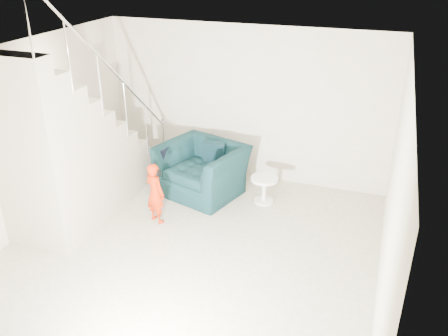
{
  "coord_description": "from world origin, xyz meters",
  "views": [
    {
      "loc": [
        2.27,
        -4.78,
        3.87
      ],
      "look_at": [
        0.15,
        1.2,
        0.85
      ],
      "focal_mm": 38.0,
      "sensor_mm": 36.0,
      "label": 1
    }
  ],
  "objects": [
    {
      "name": "toddler",
      "position": [
        -0.79,
        0.76,
        0.48
      ],
      "size": [
        0.41,
        0.35,
        0.97
      ],
      "primitive_type": "imported",
      "rotation": [
        0.0,
        0.0,
        2.75
      ],
      "color": "#A50505",
      "rests_on": "floor"
    },
    {
      "name": "phone",
      "position": [
        -0.68,
        0.74,
        0.84
      ],
      "size": [
        0.03,
        0.05,
        0.1
      ],
      "primitive_type": "cube",
      "rotation": [
        0.0,
        0.0,
        -0.18
      ],
      "color": "black",
      "rests_on": "toddler"
    },
    {
      "name": "left_wall",
      "position": [
        -2.5,
        0.0,
        1.35
      ],
      "size": [
        0.0,
        5.5,
        5.5
      ],
      "primitive_type": "plane",
      "rotation": [
        1.57,
        0.0,
        1.57
      ],
      "color": "#BDAE99",
      "rests_on": "floor"
    },
    {
      "name": "back_wall",
      "position": [
        0.0,
        2.75,
        1.35
      ],
      "size": [
        5.0,
        0.0,
        5.0
      ],
      "primitive_type": "plane",
      "rotation": [
        1.57,
        0.0,
        0.0
      ],
      "color": "#BDAE99",
      "rests_on": "floor"
    },
    {
      "name": "throw",
      "position": [
        -1.04,
        1.77,
        0.53
      ],
      "size": [
        0.05,
        0.51,
        0.57
      ],
      "primitive_type": "cube",
      "color": "black",
      "rests_on": "armchair"
    },
    {
      "name": "front_wall",
      "position": [
        0.0,
        -2.75,
        1.35
      ],
      "size": [
        5.0,
        0.0,
        5.0
      ],
      "primitive_type": "plane",
      "rotation": [
        -1.57,
        0.0,
        0.0
      ],
      "color": "#BDAE99",
      "rests_on": "floor"
    },
    {
      "name": "ceiling",
      "position": [
        0.0,
        0.0,
        2.7
      ],
      "size": [
        5.5,
        5.5,
        0.0
      ],
      "primitive_type": "plane",
      "rotation": [
        3.14,
        0.0,
        0.0
      ],
      "color": "silver",
      "rests_on": "back_wall"
    },
    {
      "name": "floor",
      "position": [
        0.0,
        0.0,
        0.0
      ],
      "size": [
        5.5,
        5.5,
        0.0
      ],
      "primitive_type": "plane",
      "color": "gray",
      "rests_on": "ground"
    },
    {
      "name": "side_table",
      "position": [
        0.6,
        1.88,
        0.3
      ],
      "size": [
        0.45,
        0.45,
        0.45
      ],
      "color": "white",
      "rests_on": "floor"
    },
    {
      "name": "armchair",
      "position": [
        -0.47,
        1.86,
        0.42
      ],
      "size": [
        1.57,
        1.46,
        0.85
      ],
      "primitive_type": "imported",
      "rotation": [
        0.0,
        0.0,
        -0.29
      ],
      "color": "black",
      "rests_on": "floor"
    },
    {
      "name": "right_wall",
      "position": [
        2.5,
        0.0,
        1.35
      ],
      "size": [
        0.0,
        5.5,
        5.5
      ],
      "primitive_type": "plane",
      "rotation": [
        1.57,
        0.0,
        -1.57
      ],
      "color": "#BDAE99",
      "rests_on": "floor"
    },
    {
      "name": "cushion",
      "position": [
        -0.35,
        2.11,
        0.66
      ],
      "size": [
        0.4,
        0.19,
        0.4
      ],
      "primitive_type": "cube",
      "rotation": [
        0.21,
        0.0,
        0.0
      ],
      "color": "black",
      "rests_on": "armchair"
    },
    {
      "name": "staircase",
      "position": [
        -2.0,
        0.55,
        0.95
      ],
      "size": [
        1.02,
        3.03,
        3.62
      ],
      "color": "#ADA089",
      "rests_on": "floor"
    }
  ]
}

